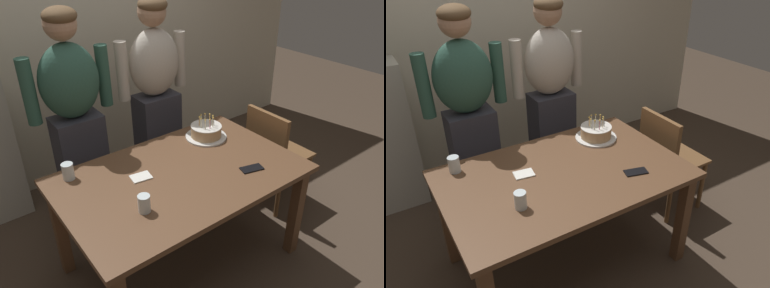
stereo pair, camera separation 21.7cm
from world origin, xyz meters
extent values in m
plane|color=#47382B|center=(0.00, 0.00, 0.00)|extent=(10.00, 10.00, 0.00)
cube|color=beige|center=(0.00, 1.55, 1.30)|extent=(5.20, 0.10, 2.60)
cube|color=brown|center=(0.00, 0.00, 0.72)|extent=(1.50, 0.96, 0.03)
cube|color=brown|center=(0.68, -0.41, 0.35)|extent=(0.07, 0.07, 0.70)
cube|color=brown|center=(-0.68, 0.41, 0.35)|extent=(0.07, 0.07, 0.70)
cube|color=brown|center=(0.68, 0.41, 0.35)|extent=(0.07, 0.07, 0.70)
cylinder|color=white|center=(0.42, 0.26, 0.75)|extent=(0.30, 0.30, 0.01)
cylinder|color=tan|center=(0.42, 0.26, 0.79)|extent=(0.22, 0.22, 0.08)
cylinder|color=silver|center=(0.42, 0.26, 0.83)|extent=(0.22, 0.22, 0.01)
cylinder|color=beige|center=(0.44, 0.31, 0.87)|extent=(0.01, 0.01, 0.06)
sphere|color=#F9C64C|center=(0.44, 0.31, 0.90)|extent=(0.01, 0.01, 0.01)
cylinder|color=beige|center=(0.41, 0.31, 0.87)|extent=(0.01, 0.01, 0.06)
sphere|color=#F9C64C|center=(0.41, 0.31, 0.90)|extent=(0.01, 0.01, 0.01)
cylinder|color=#EAB266|center=(0.38, 0.29, 0.87)|extent=(0.01, 0.01, 0.06)
sphere|color=#F9C64C|center=(0.38, 0.29, 0.90)|extent=(0.01, 0.01, 0.01)
cylinder|color=beige|center=(0.37, 0.26, 0.87)|extent=(0.01, 0.01, 0.06)
sphere|color=#F9C64C|center=(0.37, 0.26, 0.90)|extent=(0.01, 0.01, 0.01)
cylinder|color=beige|center=(0.38, 0.23, 0.87)|extent=(0.01, 0.01, 0.06)
sphere|color=#F9C64C|center=(0.38, 0.23, 0.90)|extent=(0.01, 0.01, 0.01)
cylinder|color=pink|center=(0.41, 0.21, 0.87)|extent=(0.01, 0.01, 0.06)
sphere|color=#F9C64C|center=(0.41, 0.21, 0.90)|extent=(0.01, 0.01, 0.01)
cylinder|color=beige|center=(0.44, 0.22, 0.87)|extent=(0.01, 0.01, 0.06)
sphere|color=#F9C64C|center=(0.44, 0.22, 0.90)|extent=(0.01, 0.01, 0.01)
cylinder|color=beige|center=(0.47, 0.25, 0.87)|extent=(0.01, 0.01, 0.06)
sphere|color=#F9C64C|center=(0.47, 0.25, 0.90)|extent=(0.01, 0.01, 0.01)
cylinder|color=#EAB266|center=(0.46, 0.28, 0.87)|extent=(0.01, 0.01, 0.06)
sphere|color=#F9C64C|center=(0.46, 0.28, 0.90)|extent=(0.01, 0.01, 0.01)
cylinder|color=silver|center=(-0.57, 0.36, 0.79)|extent=(0.07, 0.07, 0.10)
cylinder|color=silver|center=(-0.37, -0.18, 0.79)|extent=(0.07, 0.07, 0.10)
cube|color=black|center=(0.38, -0.24, 0.74)|extent=(0.16, 0.11, 0.01)
cube|color=white|center=(-0.23, 0.11, 0.74)|extent=(0.13, 0.11, 0.01)
cube|color=#33333D|center=(-0.33, 0.80, 0.46)|extent=(0.34, 0.23, 0.92)
ellipsoid|color=#2D5647|center=(-0.33, 0.80, 1.18)|extent=(0.41, 0.27, 0.52)
sphere|color=tan|center=(-0.33, 0.80, 1.55)|extent=(0.21, 0.21, 0.21)
ellipsoid|color=brown|center=(-0.33, 0.79, 1.60)|extent=(0.21, 0.21, 0.12)
cylinder|color=#2D5647|center=(-0.07, 0.83, 1.15)|extent=(0.09, 0.09, 0.44)
cylinder|color=#2D5647|center=(-0.59, 0.83, 1.15)|extent=(0.09, 0.09, 0.44)
cube|color=#33333D|center=(0.34, 0.80, 0.46)|extent=(0.34, 0.23, 0.92)
ellipsoid|color=beige|center=(0.34, 0.80, 1.18)|extent=(0.41, 0.27, 0.52)
sphere|color=tan|center=(0.34, 0.80, 1.55)|extent=(0.21, 0.21, 0.21)
ellipsoid|color=brown|center=(0.34, 0.79, 1.60)|extent=(0.21, 0.21, 0.12)
cylinder|color=beige|center=(0.60, 0.83, 1.15)|extent=(0.09, 0.09, 0.44)
cylinder|color=beige|center=(0.08, 0.83, 1.15)|extent=(0.09, 0.09, 0.44)
cube|color=brown|center=(1.06, 0.08, 0.46)|extent=(0.42, 0.42, 0.02)
cube|color=brown|center=(0.87, 0.08, 0.67)|extent=(0.04, 0.40, 0.40)
cylinder|color=brown|center=(1.24, -0.10, 0.23)|extent=(0.04, 0.04, 0.45)
cylinder|color=brown|center=(1.24, 0.26, 0.23)|extent=(0.04, 0.04, 0.45)
cylinder|color=brown|center=(0.88, -0.10, 0.23)|extent=(0.04, 0.04, 0.45)
cylinder|color=brown|center=(0.88, 0.26, 0.23)|extent=(0.04, 0.04, 0.45)
camera|label=1|loc=(-1.13, -1.57, 2.04)|focal=34.97mm
camera|label=2|loc=(-0.95, -1.69, 2.04)|focal=34.97mm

